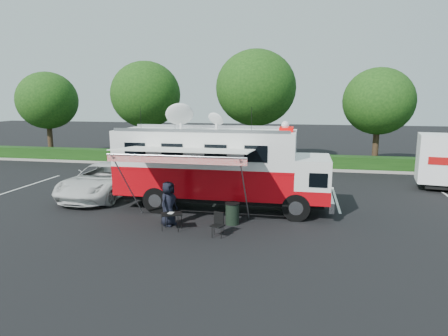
# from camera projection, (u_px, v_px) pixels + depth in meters

# --- Properties ---
(ground_plane) EXTENTS (120.00, 120.00, 0.00)m
(ground_plane) POSITION_uv_depth(u_px,v_px,m) (222.00, 209.00, 19.12)
(ground_plane) COLOR black
(ground_plane) RESTS_ON ground
(back_border) EXTENTS (60.00, 6.14, 8.87)m
(back_border) POSITION_uv_depth(u_px,v_px,m) (270.00, 100.00, 30.47)
(back_border) COLOR #9E998E
(back_border) RESTS_ON ground_plane
(stall_lines) EXTENTS (24.12, 5.50, 0.01)m
(stall_lines) POSITION_uv_depth(u_px,v_px,m) (224.00, 193.00, 22.11)
(stall_lines) COLOR silver
(stall_lines) RESTS_ON ground_plane
(command_truck) EXTENTS (10.04, 2.76, 4.82)m
(command_truck) POSITION_uv_depth(u_px,v_px,m) (220.00, 166.00, 18.77)
(command_truck) COLOR black
(command_truck) RESTS_ON ground_plane
(awning) EXTENTS (5.48, 2.82, 3.31)m
(awning) POSITION_uv_depth(u_px,v_px,m) (184.00, 152.00, 16.00)
(awning) COLOR white
(awning) RESTS_ON ground_plane
(white_suv) EXTENTS (3.07, 6.36, 1.75)m
(white_suv) POSITION_uv_depth(u_px,v_px,m) (105.00, 196.00, 21.58)
(white_suv) COLOR silver
(white_suv) RESTS_ON ground_plane
(person) EXTENTS (0.87, 1.06, 1.87)m
(person) POSITION_uv_depth(u_px,v_px,m) (169.00, 225.00, 16.70)
(person) COLOR black
(person) RESTS_ON ground_plane
(folding_table) EXTENTS (0.98, 0.86, 0.70)m
(folding_table) POSITION_uv_depth(u_px,v_px,m) (172.00, 214.00, 15.97)
(folding_table) COLOR black
(folding_table) RESTS_ON ground_plane
(folding_chair) EXTENTS (0.57, 0.61, 0.93)m
(folding_chair) POSITION_uv_depth(u_px,v_px,m) (218.00, 222.00, 15.33)
(folding_chair) COLOR black
(folding_chair) RESTS_ON ground_plane
(trash_bin) EXTENTS (0.62, 0.62, 0.92)m
(trash_bin) POSITION_uv_depth(u_px,v_px,m) (232.00, 213.00, 16.76)
(trash_bin) COLOR black
(trash_bin) RESTS_ON ground_plane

